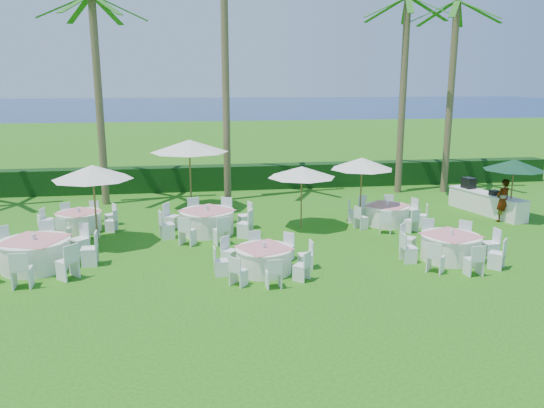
% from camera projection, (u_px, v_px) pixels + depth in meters
% --- Properties ---
extents(ground, '(120.00, 120.00, 0.00)m').
position_uv_depth(ground, '(260.00, 270.00, 15.16)').
color(ground, '#1D6311').
rests_on(ground, ground).
extents(hedge, '(34.00, 1.00, 1.20)m').
position_uv_depth(hedge, '(229.00, 177.00, 26.58)').
color(hedge, black).
rests_on(hedge, ground).
extents(ocean, '(260.00, 260.00, 0.00)m').
position_uv_depth(ocean, '(198.00, 107.00, 113.38)').
color(ocean, '#081A51').
rests_on(ocean, ground).
extents(banquet_table_a, '(3.45, 3.45, 1.03)m').
position_uv_depth(banquet_table_a, '(35.00, 253.00, 15.23)').
color(banquet_table_a, white).
rests_on(banquet_table_a, ground).
extents(banquet_table_b, '(2.84, 2.84, 0.87)m').
position_uv_depth(banquet_table_b, '(264.00, 259.00, 14.98)').
color(banquet_table_b, white).
rests_on(banquet_table_b, ground).
extents(banquet_table_c, '(3.09, 3.09, 0.94)m').
position_uv_depth(banquet_table_c, '(450.00, 247.00, 16.00)').
color(banquet_table_c, white).
rests_on(banquet_table_c, ground).
extents(banquet_table_d, '(2.77, 2.77, 0.85)m').
position_uv_depth(banquet_table_d, '(79.00, 221.00, 19.12)').
color(banquet_table_d, white).
rests_on(banquet_table_d, ground).
extents(banquet_table_e, '(3.35, 3.35, 1.01)m').
position_uv_depth(banquet_table_e, '(207.00, 221.00, 18.79)').
color(banquet_table_e, white).
rests_on(banquet_table_e, ground).
extents(banquet_table_f, '(2.85, 2.85, 0.89)m').
position_uv_depth(banquet_table_f, '(387.00, 214.00, 20.01)').
color(banquet_table_f, white).
rests_on(banquet_table_f, ground).
extents(umbrella_a, '(2.57, 2.57, 2.67)m').
position_uv_depth(umbrella_a, '(93.00, 172.00, 17.00)').
color(umbrella_a, brown).
rests_on(umbrella_a, ground).
extents(umbrella_b, '(2.48, 2.48, 2.29)m').
position_uv_depth(umbrella_b, '(302.00, 172.00, 19.14)').
color(umbrella_b, brown).
rests_on(umbrella_b, ground).
extents(umbrella_c, '(3.21, 3.21, 2.95)m').
position_uv_depth(umbrella_c, '(189.00, 146.00, 21.86)').
color(umbrella_c, brown).
rests_on(umbrella_c, ground).
extents(umbrella_d, '(2.38, 2.38, 2.50)m').
position_uv_depth(umbrella_d, '(362.00, 164.00, 19.86)').
color(umbrella_d, brown).
rests_on(umbrella_d, ground).
extents(umbrella_green, '(2.30, 2.30, 2.38)m').
position_uv_depth(umbrella_green, '(514.00, 165.00, 20.25)').
color(umbrella_green, brown).
rests_on(umbrella_green, ground).
extents(buffet_table, '(1.63, 3.77, 1.31)m').
position_uv_depth(buffet_table, '(486.00, 202.00, 21.66)').
color(buffet_table, white).
rests_on(buffet_table, ground).
extents(staff_person, '(0.69, 0.55, 1.67)m').
position_uv_depth(staff_person, '(503.00, 200.00, 20.30)').
color(staff_person, gray).
rests_on(staff_person, ground).
extents(palm_b, '(4.40, 4.14, 8.75)m').
position_uv_depth(palm_b, '(98.00, 92.00, 22.35)').
color(palm_b, brown).
rests_on(palm_b, ground).
extents(palm_c, '(4.37, 4.24, 11.90)m').
position_uv_depth(palm_c, '(225.00, 54.00, 22.86)').
color(palm_c, brown).
rests_on(palm_c, ground).
extents(palm_d, '(4.37, 4.26, 9.06)m').
position_uv_depth(palm_d, '(403.00, 88.00, 24.86)').
color(palm_d, brown).
rests_on(palm_d, ground).
extents(palm_e, '(4.40, 4.02, 8.92)m').
position_uv_depth(palm_e, '(451.00, 90.00, 25.00)').
color(palm_e, brown).
rests_on(palm_e, ground).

